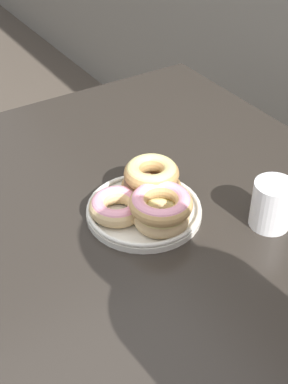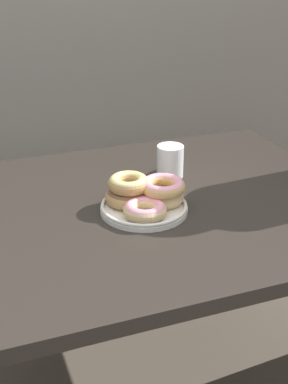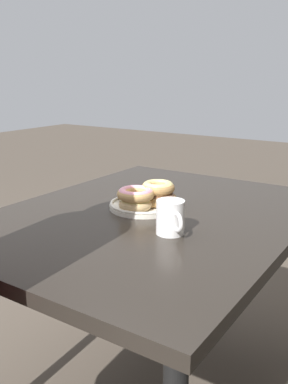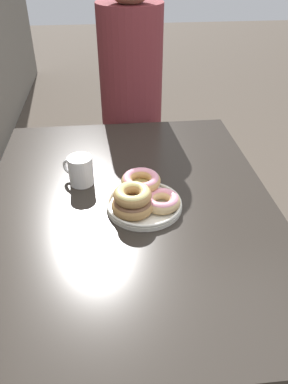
{
  "view_description": "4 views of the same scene",
  "coord_description": "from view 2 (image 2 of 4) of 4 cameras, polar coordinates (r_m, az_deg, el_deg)",
  "views": [
    {
      "loc": [
        0.71,
        -0.34,
        1.5
      ],
      "look_at": [
        -0.03,
        0.13,
        0.84
      ],
      "focal_mm": 50.0,
      "sensor_mm": 36.0,
      "label": 1
    },
    {
      "loc": [
        -0.49,
        -1.12,
        1.47
      ],
      "look_at": [
        -0.03,
        0.13,
        0.84
      ],
      "focal_mm": 50.0,
      "sensor_mm": 36.0,
      "label": 2
    },
    {
      "loc": [
        1.18,
        0.93,
        1.24
      ],
      "look_at": [
        -0.03,
        0.13,
        0.84
      ],
      "focal_mm": 40.0,
      "sensor_mm": 36.0,
      "label": 3
    },
    {
      "loc": [
        -0.98,
        0.23,
        1.51
      ],
      "look_at": [
        -0.03,
        0.13,
        0.84
      ],
      "focal_mm": 35.0,
      "sensor_mm": 36.0,
      "label": 4
    }
  ],
  "objects": [
    {
      "name": "donut_plate",
      "position": [
        1.49,
        0.02,
        -0.53
      ],
      "size": [
        0.27,
        0.25,
        0.1
      ],
      "color": "silver",
      "rests_on": "dining_table"
    },
    {
      "name": "dining_table",
      "position": [
        1.58,
        0.28,
        -3.54
      ],
      "size": [
        1.24,
        0.96,
        0.78
      ],
      "color": "#28231E",
      "rests_on": "ground_plane"
    },
    {
      "name": "coffee_mug",
      "position": [
        1.7,
        2.83,
        3.38
      ],
      "size": [
        0.09,
        0.11,
        0.1
      ],
      "color": "white",
      "rests_on": "dining_table"
    }
  ]
}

